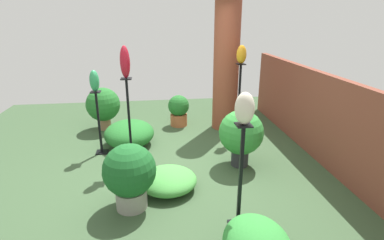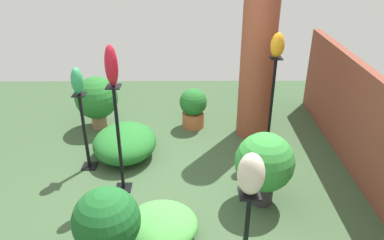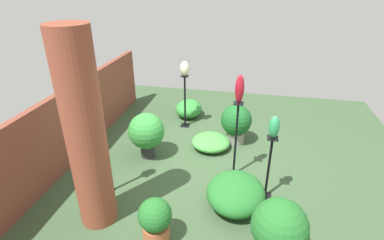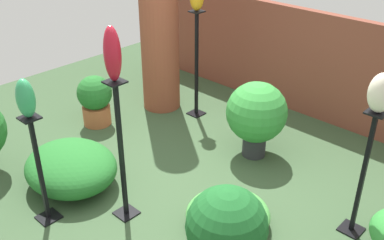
# 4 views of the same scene
# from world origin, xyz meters

# --- Properties ---
(ground_plane) EXTENTS (8.00, 8.00, 0.00)m
(ground_plane) POSITION_xyz_m (0.00, 0.00, 0.00)
(ground_plane) COLOR #385133
(brick_wall_back) EXTENTS (5.60, 0.12, 1.42)m
(brick_wall_back) POSITION_xyz_m (0.00, 2.44, 0.71)
(brick_wall_back) COLOR brown
(brick_wall_back) RESTS_ON ground
(brick_pillar) EXTENTS (0.52, 0.52, 2.79)m
(brick_pillar) POSITION_xyz_m (-1.63, 1.23, 1.39)
(brick_pillar) COLOR brown
(brick_pillar) RESTS_ON ground
(pedestal_jade) EXTENTS (0.20, 0.20, 1.10)m
(pedestal_jade) POSITION_xyz_m (-0.66, -1.18, 0.50)
(pedestal_jade) COLOR black
(pedestal_jade) RESTS_ON ground
(pedestal_ivory) EXTENTS (0.20, 0.20, 1.23)m
(pedestal_ivory) POSITION_xyz_m (1.54, 0.65, 0.57)
(pedestal_ivory) COLOR black
(pedestal_ivory) RESTS_ON ground
(pedestal_ruby) EXTENTS (0.20, 0.20, 1.40)m
(pedestal_ruby) POSITION_xyz_m (-0.16, -0.63, 0.65)
(pedestal_ruby) COLOR black
(pedestal_ruby) RESTS_ON ground
(pedestal_amber) EXTENTS (0.20, 0.20, 1.43)m
(pedestal_amber) POSITION_xyz_m (-1.09, 1.37, 0.66)
(pedestal_amber) COLOR black
(pedestal_amber) RESTS_ON ground
(art_vase_jade) EXTENTS (0.16, 0.15, 0.35)m
(art_vase_jade) POSITION_xyz_m (-0.66, -1.18, 1.27)
(art_vase_jade) COLOR #2D9356
(art_vase_jade) RESTS_ON pedestal_jade
(art_vase_ivory) EXTENTS (0.20, 0.20, 0.33)m
(art_vase_ivory) POSITION_xyz_m (1.54, 0.65, 1.40)
(art_vase_ivory) COLOR beige
(art_vase_ivory) RESTS_ON pedestal_ivory
(art_vase_ruby) EXTENTS (0.14, 0.15, 0.47)m
(art_vase_ruby) POSITION_xyz_m (-0.16, -0.63, 1.64)
(art_vase_ruby) COLOR maroon
(art_vase_ruby) RESTS_ON pedestal_ruby
(potted_plant_mid_left) EXTENTS (0.69, 0.69, 0.91)m
(potted_plant_mid_left) POSITION_xyz_m (0.10, 1.08, 0.54)
(potted_plant_mid_left) COLOR #2D2D33
(potted_plant_mid_left) RESTS_ON ground
(potted_plant_walkway_edge) EXTENTS (0.45, 0.45, 0.67)m
(potted_plant_walkway_edge) POSITION_xyz_m (-1.86, 0.27, 0.36)
(potted_plant_walkway_edge) COLOR #B25B38
(potted_plant_walkway_edge) RESTS_ON ground
(potted_plant_near_pillar) EXTENTS (0.65, 0.65, 0.84)m
(potted_plant_near_pillar) POSITION_xyz_m (1.02, -0.57, 0.47)
(potted_plant_near_pillar) COLOR gray
(potted_plant_near_pillar) RESTS_ON ground
(foliage_bed_east) EXTENTS (0.78, 0.79, 0.27)m
(foliage_bed_east) POSITION_xyz_m (0.67, -0.09, 0.14)
(foliage_bed_east) COLOR #479942
(foliage_bed_east) RESTS_ON ground
(foliage_bed_center) EXTENTS (1.03, 0.90, 0.44)m
(foliage_bed_center) POSITION_xyz_m (-0.94, -0.72, 0.22)
(foliage_bed_center) COLOR #236B28
(foliage_bed_center) RESTS_ON ground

